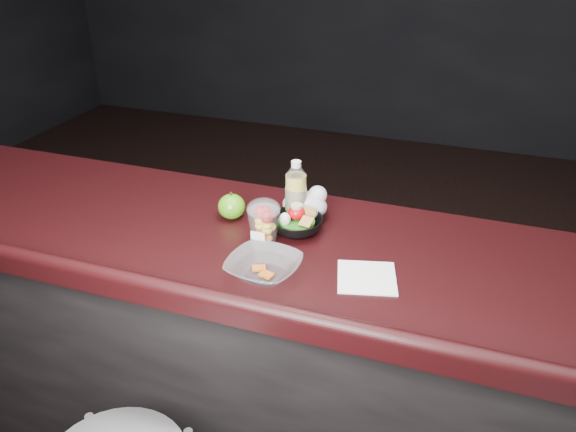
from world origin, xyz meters
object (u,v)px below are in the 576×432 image
at_px(fruit_cup, 264,221).
at_px(green_apple, 232,206).
at_px(snack_bowl, 296,223).
at_px(lemonade_bottle, 296,196).
at_px(takeout_bowl, 264,267).

relative_size(fruit_cup, green_apple, 1.54).
relative_size(fruit_cup, snack_bowl, 0.73).
relative_size(lemonade_bottle, takeout_bowl, 0.95).
bearing_deg(green_apple, takeout_bowl, -51.17).
relative_size(fruit_cup, takeout_bowl, 0.66).
relative_size(lemonade_bottle, fruit_cup, 1.45).
bearing_deg(lemonade_bottle, snack_bowl, -70.39).
height_order(lemonade_bottle, takeout_bowl, lemonade_bottle).
relative_size(snack_bowl, takeout_bowl, 0.90).
height_order(lemonade_bottle, green_apple, lemonade_bottle).
xyz_separation_m(lemonade_bottle, snack_bowl, (0.03, -0.07, -0.06)).
height_order(green_apple, snack_bowl, green_apple).
distance_m(fruit_cup, snack_bowl, 0.13).
bearing_deg(fruit_cup, green_apple, 144.69).
height_order(snack_bowl, takeout_bowl, snack_bowl).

